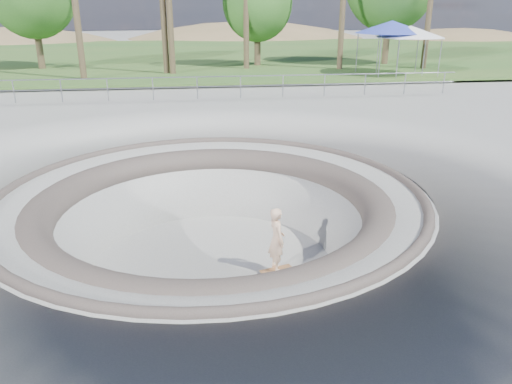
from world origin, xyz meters
TOP-DOWN VIEW (x-y plane):
  - ground at (0.00, 0.00)m, footprint 180.00×180.00m
  - skate_bowl at (0.00, 0.00)m, footprint 14.00×14.00m
  - grass_strip at (0.00, 34.00)m, footprint 180.00×36.00m
  - distant_hills at (3.78, 57.17)m, footprint 103.20×45.00m
  - safety_railing at (0.00, 12.00)m, footprint 25.00×0.06m
  - skateboard at (1.50, -0.66)m, footprint 0.85×0.46m
  - skater at (1.50, -0.66)m, footprint 0.49×0.65m
  - canopy_white at (12.70, 18.00)m, footprint 5.59×5.59m
  - canopy_blue at (11.84, 18.72)m, footprint 6.09×6.09m
  - bushy_tree_mid at (4.51, 24.39)m, footprint 4.73×4.30m

SIDE VIEW (x-z plane):
  - distant_hills at x=3.78m, z-range -21.32..7.28m
  - skateboard at x=1.50m, z-range -1.88..-1.79m
  - skate_bowl at x=0.00m, z-range -3.88..0.22m
  - skater at x=1.50m, z-range -1.82..-0.21m
  - ground at x=0.00m, z-range 0.00..0.00m
  - grass_strip at x=0.00m, z-range 0.16..0.28m
  - safety_railing at x=0.00m, z-range 0.18..1.20m
  - canopy_white at x=12.70m, z-range 1.34..4.18m
  - canopy_blue at x=11.84m, z-range 1.45..4.56m
  - bushy_tree_mid at x=4.51m, z-range 0.99..7.81m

